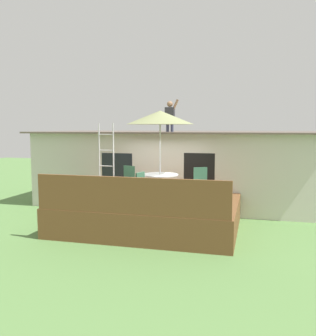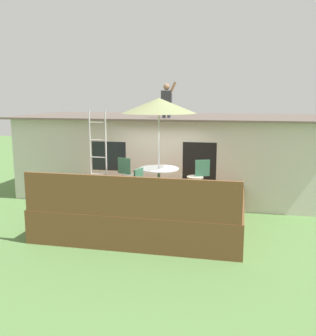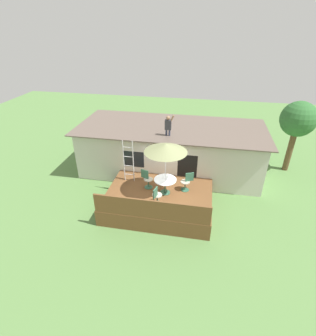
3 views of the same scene
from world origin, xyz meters
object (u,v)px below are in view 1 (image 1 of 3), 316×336
object	(u,v)px
patio_table	(160,180)
person_figure	(170,114)
step_ladder	(106,158)
patio_chair_near	(143,189)
patio_umbrella	(160,118)
patio_chair_left	(133,181)
patio_chair_right	(196,183)

from	to	relation	value
patio_table	person_figure	size ratio (longest dim) A/B	0.94
step_ladder	patio_chair_near	world-z (taller)	step_ladder
patio_umbrella	step_ladder	bearing A→B (deg)	158.94
patio_umbrella	patio_chair_left	world-z (taller)	patio_umbrella
patio_table	patio_umbrella	bearing A→B (deg)	-90.00
patio_chair_left	patio_chair_near	distance (m)	1.46
patio_chair_right	patio_chair_near	world-z (taller)	same
person_figure	patio_chair_left	size ratio (longest dim) A/B	1.21
person_figure	patio_chair_near	xyz separation A→B (m)	(0.03, -3.33, -2.07)
person_figure	patio_chair_left	distance (m)	2.99
patio_chair_near	patio_chair_right	bearing A→B (deg)	-27.34
person_figure	patio_chair_right	distance (m)	3.09
person_figure	patio_chair_near	distance (m)	3.92
patio_chair_near	person_figure	bearing A→B (deg)	13.75
patio_chair_right	step_ladder	bearing A→B (deg)	-30.51
step_ladder	patio_chair_near	size ratio (longest dim) A/B	2.39
patio_table	patio_chair_right	xyz separation A→B (m)	(0.97, 0.44, -0.13)
step_ladder	patio_chair_near	distance (m)	2.51
person_figure	patio_chair_right	size ratio (longest dim) A/B	1.21
patio_umbrella	patio_chair_near	distance (m)	2.13
patio_table	patio_chair_left	xyz separation A→B (m)	(-0.94, 0.32, -0.13)
patio_table	patio_umbrella	world-z (taller)	patio_umbrella
patio_chair_left	patio_chair_right	size ratio (longest dim) A/B	1.00
step_ladder	patio_chair_right	xyz separation A→B (m)	(2.92, -0.31, -0.64)
step_ladder	patio_chair_near	bearing A→B (deg)	-44.64
patio_chair_left	patio_chair_right	world-z (taller)	same
patio_umbrella	step_ladder	xyz separation A→B (m)	(-1.95, 0.75, -1.25)
patio_chair_right	patio_chair_near	xyz separation A→B (m)	(-1.19, -1.39, 0.00)
patio_table	step_ladder	distance (m)	2.15
patio_umbrella	patio_chair_right	world-z (taller)	patio_umbrella
patio_umbrella	patio_chair_right	distance (m)	2.17
patio_chair_right	patio_umbrella	bearing A→B (deg)	0.00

